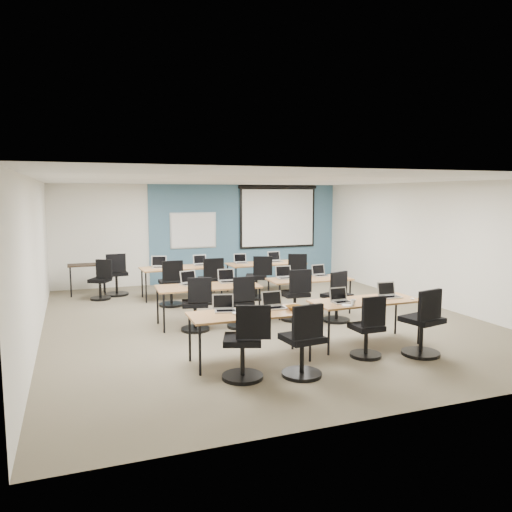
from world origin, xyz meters
name	(u,v)px	position (x,y,z in m)	size (l,w,h in m)	color
floor	(261,319)	(0.00, 0.00, 0.00)	(8.00, 9.00, 0.02)	#6B6354
ceiling	(261,180)	(0.00, 0.00, 2.70)	(8.00, 9.00, 0.02)	white
wall_back	(203,234)	(0.00, 4.50, 1.35)	(8.00, 0.04, 2.70)	beige
wall_front	(409,295)	(0.00, -4.50, 1.35)	(8.00, 0.04, 2.70)	beige
wall_left	(35,260)	(-4.00, 0.00, 1.35)	(0.04, 9.00, 2.70)	beige
wall_right	(431,244)	(4.00, 0.00, 1.35)	(0.04, 9.00, 2.70)	beige
blue_accent_panel	(246,233)	(1.25, 4.47, 1.35)	(5.50, 0.04, 2.70)	#3D5977
whiteboard	(193,230)	(-0.30, 4.43, 1.45)	(1.28, 0.03, 0.98)	silver
projector_screen	(278,213)	(2.20, 4.41, 1.89)	(2.40, 0.10, 1.82)	black
training_table_front_left	(250,316)	(-1.04, -2.25, 0.68)	(1.77, 0.74, 0.73)	brown
training_table_front_right	(365,303)	(1.01, -2.09, 0.68)	(1.78, 0.74, 0.73)	#A67F4A
training_table_mid_left	(208,288)	(-1.06, 0.03, 0.69)	(1.92, 0.80, 0.73)	brown
training_table_mid_right	(309,281)	(1.09, 0.10, 0.68)	(1.69, 0.70, 0.73)	brown
training_table_back_left	(182,269)	(-1.02, 2.61, 0.69)	(1.89, 0.79, 0.73)	olive
training_table_back_right	(266,265)	(1.11, 2.57, 0.69)	(1.92, 0.80, 0.73)	brown
laptop_0	(225,307)	(-1.35, -2.02, 0.79)	(0.31, 0.27, 0.24)	silver
mouse_0	(235,313)	(-1.27, -2.26, 0.74)	(0.06, 0.10, 0.04)	white
task_chair_0	(245,348)	(-1.34, -2.91, 0.43)	(0.58, 0.56, 1.03)	black
laptop_1	(274,304)	(-0.60, -2.09, 0.79)	(0.32, 0.27, 0.25)	#BAB9C6
mouse_1	(294,308)	(-0.34, -2.25, 0.74)	(0.06, 0.09, 0.03)	white
task_chair_1	(303,346)	(-0.59, -3.10, 0.42)	(0.55, 0.55, 1.02)	black
laptop_2	(341,299)	(0.55, -2.10, 0.79)	(0.30, 0.26, 0.23)	silver
mouse_2	(363,302)	(0.86, -2.26, 0.74)	(0.06, 0.09, 0.03)	white
task_chair_2	(368,332)	(0.67, -2.71, 0.39)	(0.47, 0.47, 0.96)	black
laptop_3	(389,294)	(1.51, -2.02, 0.79)	(0.32, 0.27, 0.25)	silver
mouse_3	(412,299)	(1.76, -2.32, 0.74)	(0.05, 0.09, 0.03)	white
task_chair_3	(423,328)	(1.50, -2.93, 0.44)	(0.58, 0.58, 1.05)	black
laptop_4	(189,281)	(-1.36, 0.30, 0.79)	(0.34, 0.29, 0.26)	#AFAEB6
mouse_4	(195,285)	(-1.27, 0.17, 0.74)	(0.06, 0.10, 0.04)	white
task_chair_4	(196,309)	(-1.39, -0.39, 0.41)	(0.51, 0.51, 0.99)	black
laptop_5	(227,279)	(-0.60, 0.28, 0.79)	(0.33, 0.28, 0.25)	#AEAEB6
mouse_5	(245,282)	(-0.28, 0.15, 0.74)	(0.06, 0.09, 0.03)	white
task_chair_5	(241,307)	(-0.57, -0.46, 0.40)	(0.49, 0.49, 0.97)	black
laptop_6	(285,275)	(0.63, 0.29, 0.79)	(0.33, 0.28, 0.25)	silver
mouse_6	(299,279)	(0.85, 0.09, 0.74)	(0.06, 0.10, 0.03)	white
task_chair_6	(296,299)	(0.60, -0.32, 0.42)	(0.54, 0.54, 1.02)	black
laptop_7	(320,273)	(1.44, 0.32, 0.79)	(0.30, 0.26, 0.23)	silver
mouse_7	(335,277)	(1.65, 0.05, 0.74)	(0.06, 0.10, 0.03)	white
task_chair_7	(337,301)	(1.29, -0.69, 0.41)	(0.54, 0.52, 1.00)	black
laptop_8	(160,265)	(-1.52, 2.69, 0.80)	(0.36, 0.30, 0.27)	silver
mouse_8	(176,268)	(-1.17, 2.49, 0.74)	(0.06, 0.09, 0.03)	white
task_chair_8	(172,287)	(-1.42, 1.76, 0.42)	(0.55, 0.55, 1.02)	black
laptop_9	(201,263)	(-0.53, 2.74, 0.79)	(0.32, 0.28, 0.25)	silver
mouse_9	(214,265)	(-0.24, 2.56, 0.74)	(0.06, 0.09, 0.03)	white
task_chair_9	(212,284)	(-0.52, 1.76, 0.43)	(0.56, 0.56, 1.04)	black
laptop_10	(241,261)	(0.50, 2.71, 0.79)	(0.31, 0.26, 0.24)	silver
mouse_10	(256,264)	(0.79, 2.44, 0.74)	(0.06, 0.10, 0.04)	white
task_chair_10	(258,281)	(0.61, 1.81, 0.42)	(0.58, 0.54, 1.02)	black
laptop_11	(275,259)	(1.40, 2.66, 0.79)	(0.34, 0.29, 0.26)	silver
mouse_11	(290,261)	(1.76, 2.56, 0.74)	(0.06, 0.09, 0.03)	white
task_chair_11	(292,278)	(1.53, 1.91, 0.43)	(0.58, 0.55, 1.03)	black
blue_mousepad	(247,316)	(-1.14, -2.41, 0.73)	(0.24, 0.20, 0.01)	#07239E
snack_bowl	(295,308)	(-0.35, -2.31, 0.76)	(0.28, 0.28, 0.07)	brown
snack_plate	(347,305)	(0.52, -2.35, 0.74)	(0.17, 0.17, 0.01)	white
coffee_cup	(353,302)	(0.62, -2.36, 0.78)	(0.08, 0.08, 0.07)	white
utility_table	(87,268)	(-3.11, 3.72, 0.65)	(0.89, 0.50, 0.75)	black
spare_chair_a	(116,278)	(-2.46, 3.36, 0.43)	(0.56, 0.56, 1.03)	black
spare_chair_b	(101,283)	(-2.83, 2.99, 0.39)	(0.52, 0.47, 0.95)	black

